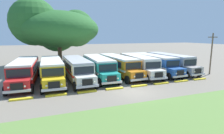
# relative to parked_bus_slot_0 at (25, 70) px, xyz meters

# --- Properties ---
(ground_plane) EXTENTS (220.00, 220.00, 0.00)m
(ground_plane) POSITION_rel_parked_bus_slot_0_xyz_m (10.86, -8.15, -1.58)
(ground_plane) COLOR slate
(parked_bus_slot_0) EXTENTS (3.09, 10.89, 2.82)m
(parked_bus_slot_0) POSITION_rel_parked_bus_slot_0_xyz_m (0.00, 0.00, 0.00)
(parked_bus_slot_0) COLOR red
(parked_bus_slot_0) RESTS_ON ground_plane
(parked_bus_slot_1) EXTENTS (2.79, 10.85, 2.82)m
(parked_bus_slot_1) POSITION_rel_parked_bus_slot_0_xyz_m (3.14, -0.62, 0.00)
(parked_bus_slot_1) COLOR yellow
(parked_bus_slot_1) RESTS_ON ground_plane
(parked_bus_slot_2) EXTENTS (2.82, 10.86, 2.82)m
(parked_bus_slot_2) POSITION_rel_parked_bus_slot_0_xyz_m (6.26, -0.76, 0.00)
(parked_bus_slot_2) COLOR silver
(parked_bus_slot_2) RESTS_ON ground_plane
(parked_bus_slot_3) EXTENTS (2.90, 10.87, 2.82)m
(parked_bus_slot_3) POSITION_rel_parked_bus_slot_0_xyz_m (9.39, -0.23, 0.00)
(parked_bus_slot_3) COLOR teal
(parked_bus_slot_3) RESTS_ON ground_plane
(parked_bus_slot_4) EXTENTS (3.17, 10.91, 2.82)m
(parked_bus_slot_4) POSITION_rel_parked_bus_slot_0_xyz_m (12.53, -0.05, 0.00)
(parked_bus_slot_4) COLOR orange
(parked_bus_slot_4) RESTS_ON ground_plane
(parked_bus_slot_5) EXTENTS (3.25, 10.92, 2.82)m
(parked_bus_slot_5) POSITION_rel_parked_bus_slot_0_xyz_m (15.68, -0.46, 0.00)
(parked_bus_slot_5) COLOR silver
(parked_bus_slot_5) RESTS_ON ground_plane
(parked_bus_slot_6) EXTENTS (2.97, 10.88, 2.82)m
(parked_bus_slot_6) POSITION_rel_parked_bus_slot_0_xyz_m (18.48, -0.42, 0.00)
(parked_bus_slot_6) COLOR #23519E
(parked_bus_slot_6) RESTS_ON ground_plane
(parked_bus_slot_7) EXTENTS (2.92, 10.87, 2.82)m
(parked_bus_slot_7) POSITION_rel_parked_bus_slot_0_xyz_m (21.56, -0.36, 0.00)
(parked_bus_slot_7) COLOR #9E9993
(parked_bus_slot_7) RESTS_ON ground_plane
(curb_wheelstop_0) EXTENTS (2.00, 0.36, 0.15)m
(curb_wheelstop_0) POSITION_rel_parked_bus_slot_0_xyz_m (0.15, -6.55, -1.51)
(curb_wheelstop_0) COLOR yellow
(curb_wheelstop_0) RESTS_ON ground_plane
(curb_wheelstop_1) EXTENTS (2.00, 0.36, 0.15)m
(curb_wheelstop_1) POSITION_rel_parked_bus_slot_0_xyz_m (3.21, -6.55, -1.51)
(curb_wheelstop_1) COLOR yellow
(curb_wheelstop_1) RESTS_ON ground_plane
(curb_wheelstop_2) EXTENTS (2.00, 0.36, 0.15)m
(curb_wheelstop_2) POSITION_rel_parked_bus_slot_0_xyz_m (6.27, -6.55, -1.51)
(curb_wheelstop_2) COLOR yellow
(curb_wheelstop_2) RESTS_ON ground_plane
(curb_wheelstop_3) EXTENTS (2.00, 0.36, 0.15)m
(curb_wheelstop_3) POSITION_rel_parked_bus_slot_0_xyz_m (9.33, -6.55, -1.51)
(curb_wheelstop_3) COLOR yellow
(curb_wheelstop_3) RESTS_ON ground_plane
(curb_wheelstop_4) EXTENTS (2.00, 0.36, 0.15)m
(curb_wheelstop_4) POSITION_rel_parked_bus_slot_0_xyz_m (12.40, -6.55, -1.51)
(curb_wheelstop_4) COLOR yellow
(curb_wheelstop_4) RESTS_ON ground_plane
(curb_wheelstop_5) EXTENTS (2.00, 0.36, 0.15)m
(curb_wheelstop_5) POSITION_rel_parked_bus_slot_0_xyz_m (15.46, -6.55, -1.51)
(curb_wheelstop_5) COLOR yellow
(curb_wheelstop_5) RESTS_ON ground_plane
(curb_wheelstop_6) EXTENTS (2.00, 0.36, 0.15)m
(curb_wheelstop_6) POSITION_rel_parked_bus_slot_0_xyz_m (18.52, -6.55, -1.51)
(curb_wheelstop_6) COLOR yellow
(curb_wheelstop_6) RESTS_ON ground_plane
(curb_wheelstop_7) EXTENTS (2.00, 0.36, 0.15)m
(curb_wheelstop_7) POSITION_rel_parked_bus_slot_0_xyz_m (21.58, -6.55, -1.51)
(curb_wheelstop_7) COLOR yellow
(curb_wheelstop_7) RESTS_ON ground_plane
(broad_shade_tree) EXTENTS (16.00, 17.39, 12.34)m
(broad_shade_tree) POSITION_rel_parked_bus_slot_0_xyz_m (4.98, 13.31, 5.63)
(broad_shade_tree) COLOR brown
(broad_shade_tree) RESTS_ON ground_plane
(utility_pole) EXTENTS (1.80, 0.20, 6.20)m
(utility_pole) POSITION_rel_parked_bus_slot_0_xyz_m (25.77, -4.48, 1.75)
(utility_pole) COLOR brown
(utility_pole) RESTS_ON ground_plane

